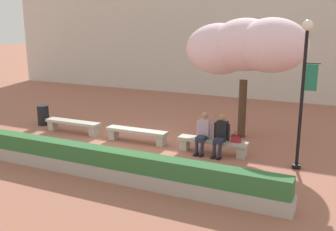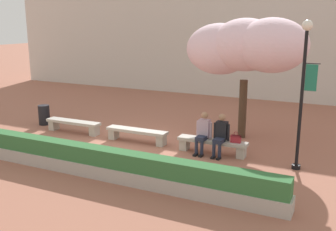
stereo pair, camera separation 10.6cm
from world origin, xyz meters
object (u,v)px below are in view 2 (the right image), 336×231
object	(u,v)px
cherry_tree_main	(245,47)
stone_bench_center	(212,144)
stone_bench_near_west	(137,133)
handbag	(236,138)
stone_bench_west_end	(73,124)
lamp_post_with_banner	(303,82)
trash_bin	(44,115)
person_seated_left	(203,131)
person_seated_right	(221,133)

from	to	relation	value
cherry_tree_main	stone_bench_center	bearing A→B (deg)	-99.20
stone_bench_near_west	handbag	size ratio (longest dim) A/B	6.48
stone_bench_near_west	stone_bench_center	bearing A→B (deg)	0.00
stone_bench_center	stone_bench_west_end	bearing A→B (deg)	180.00
lamp_post_with_banner	trash_bin	bearing A→B (deg)	176.38
stone_bench_center	lamp_post_with_banner	distance (m)	3.32
lamp_post_with_banner	trash_bin	size ratio (longest dim) A/B	5.18
stone_bench_center	trash_bin	bearing A→B (deg)	176.71
trash_bin	cherry_tree_main	bearing A→B (deg)	12.45
stone_bench_center	person_seated_left	world-z (taller)	person_seated_left
stone_bench_west_end	person_seated_right	size ratio (longest dim) A/B	1.70
stone_bench_near_west	person_seated_right	distance (m)	3.01
person_seated_right	cherry_tree_main	distance (m)	3.26
stone_bench_center	cherry_tree_main	bearing A→B (deg)	80.80
stone_bench_west_end	stone_bench_center	bearing A→B (deg)	0.00
stone_bench_west_end	trash_bin	size ratio (longest dim) A/B	2.81
stone_bench_near_west	lamp_post_with_banner	distance (m)	5.67
lamp_post_with_banner	cherry_tree_main	bearing A→B (deg)	134.27
stone_bench_near_west	handbag	world-z (taller)	handbag
stone_bench_west_end	person_seated_right	distance (m)	5.69
stone_bench_center	person_seated_right	xyz separation A→B (m)	(0.28, -0.05, 0.38)
stone_bench_near_west	person_seated_left	size ratio (longest dim) A/B	1.70
cherry_tree_main	lamp_post_with_banner	world-z (taller)	cherry_tree_main
stone_bench_center	handbag	bearing A→B (deg)	1.96
person_seated_right	cherry_tree_main	world-z (taller)	cherry_tree_main
person_seated_right	trash_bin	xyz separation A→B (m)	(-7.47, 0.47, -0.31)
person_seated_left	person_seated_right	distance (m)	0.56
stone_bench_west_end	person_seated_left	size ratio (longest dim) A/B	1.70
stone_bench_center	person_seated_right	size ratio (longest dim) A/B	1.70
trash_bin	handbag	bearing A→B (deg)	-2.81
handbag	lamp_post_with_banner	distance (m)	2.61
lamp_post_with_banner	trash_bin	xyz separation A→B (m)	(-9.75, 0.62, -2.04)
person_seated_left	lamp_post_with_banner	size ratio (longest dim) A/B	0.32
handbag	cherry_tree_main	world-z (taller)	cherry_tree_main
stone_bench_west_end	lamp_post_with_banner	bearing A→B (deg)	-1.47
person_seated_right	lamp_post_with_banner	distance (m)	2.86
stone_bench_west_end	stone_bench_near_west	distance (m)	2.70
stone_bench_center	handbag	distance (m)	0.78
stone_bench_west_end	handbag	size ratio (longest dim) A/B	6.48
stone_bench_west_end	person_seated_right	bearing A→B (deg)	-0.54
person_seated_left	cherry_tree_main	distance (m)	3.32
stone_bench_near_west	handbag	distance (m)	3.44
stone_bench_west_end	stone_bench_center	distance (m)	5.40
person_seated_left	person_seated_right	world-z (taller)	same
stone_bench_west_end	trash_bin	bearing A→B (deg)	166.98
stone_bench_west_end	trash_bin	xyz separation A→B (m)	(-1.79, 0.41, 0.08)
stone_bench_near_west	handbag	xyz separation A→B (m)	(3.43, 0.03, 0.27)
person_seated_left	lamp_post_with_banner	xyz separation A→B (m)	(2.84, -0.15, 1.73)
stone_bench_near_west	trash_bin	xyz separation A→B (m)	(-4.49, 0.41, 0.08)
stone_bench_near_west	stone_bench_west_end	bearing A→B (deg)	180.00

